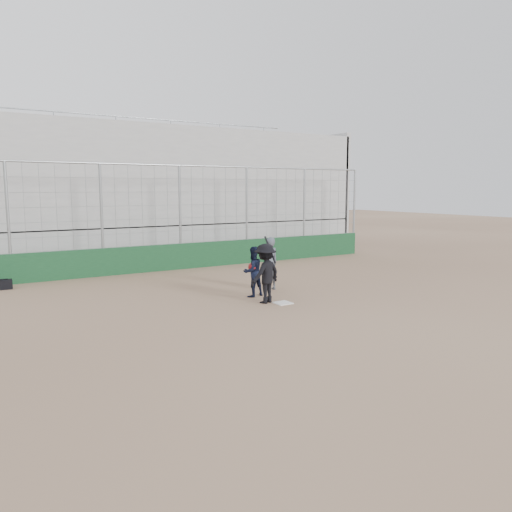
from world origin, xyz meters
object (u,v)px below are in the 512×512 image
catcher_crouched (253,280)px  umpire (269,266)px  batter_at_plate (265,273)px  equipment_bag (0,285)px

catcher_crouched → umpire: umpire is taller
batter_at_plate → catcher_crouched: 0.90m
batter_at_plate → equipment_bag: 8.44m
equipment_bag → catcher_crouched: bearing=-39.0°
equipment_bag → umpire: bearing=-31.9°
umpire → batter_at_plate: bearing=50.9°
catcher_crouched → batter_at_plate: bearing=-97.7°
batter_at_plate → equipment_bag: batter_at_plate is taller
catcher_crouched → umpire: bearing=30.9°
catcher_crouched → equipment_bag: bearing=141.0°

